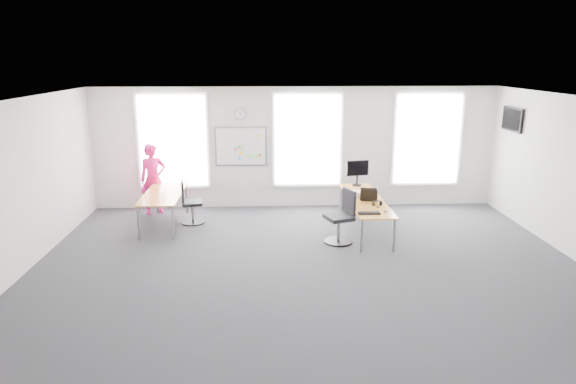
{
  "coord_description": "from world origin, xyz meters",
  "views": [
    {
      "loc": [
        -0.76,
        -8.59,
        3.67
      ],
      "look_at": [
        -0.31,
        1.2,
        1.1
      ],
      "focal_mm": 32.0,
      "sensor_mm": 36.0,
      "label": 1
    }
  ],
  "objects_px": {
    "chair_left": "(190,205)",
    "desk_right": "(365,201)",
    "monitor": "(357,171)",
    "chair_right": "(342,219)",
    "keyboard": "(369,213)",
    "person": "(153,179)",
    "desk_left": "(164,196)",
    "headphones": "(377,203)"
  },
  "relations": [
    {
      "from": "chair_left",
      "to": "desk_left",
      "type": "bearing_deg",
      "value": 94.67
    },
    {
      "from": "person",
      "to": "keyboard",
      "type": "height_order",
      "value": "person"
    },
    {
      "from": "person",
      "to": "monitor",
      "type": "distance_m",
      "value": 4.9
    },
    {
      "from": "desk_right",
      "to": "chair_right",
      "type": "distance_m",
      "value": 1.01
    },
    {
      "from": "desk_left",
      "to": "headphones",
      "type": "relative_size",
      "value": 10.72
    },
    {
      "from": "chair_left",
      "to": "keyboard",
      "type": "relative_size",
      "value": 2.25
    },
    {
      "from": "desk_left",
      "to": "chair_left",
      "type": "xyz_separation_m",
      "value": [
        0.55,
        0.13,
        -0.26
      ]
    },
    {
      "from": "chair_left",
      "to": "monitor",
      "type": "relative_size",
      "value": 1.61
    },
    {
      "from": "desk_right",
      "to": "desk_left",
      "type": "xyz_separation_m",
      "value": [
        -4.44,
        0.49,
        0.04
      ]
    },
    {
      "from": "desk_right",
      "to": "monitor",
      "type": "bearing_deg",
      "value": 88.36
    },
    {
      "from": "chair_right",
      "to": "headphones",
      "type": "bearing_deg",
      "value": 87.16
    },
    {
      "from": "chair_right",
      "to": "desk_left",
      "type": "bearing_deg",
      "value": -128.9
    },
    {
      "from": "desk_left",
      "to": "chair_right",
      "type": "height_order",
      "value": "chair_right"
    },
    {
      "from": "chair_right",
      "to": "chair_left",
      "type": "xyz_separation_m",
      "value": [
        -3.27,
        1.39,
        -0.05
      ]
    },
    {
      "from": "desk_left",
      "to": "chair_right",
      "type": "bearing_deg",
      "value": -18.34
    },
    {
      "from": "keyboard",
      "to": "monitor",
      "type": "relative_size",
      "value": 0.72
    },
    {
      "from": "person",
      "to": "keyboard",
      "type": "relative_size",
      "value": 3.86
    },
    {
      "from": "chair_right",
      "to": "monitor",
      "type": "xyz_separation_m",
      "value": [
        0.66,
        1.98,
        0.58
      ]
    },
    {
      "from": "desk_left",
      "to": "monitor",
      "type": "relative_size",
      "value": 3.36
    },
    {
      "from": "person",
      "to": "headphones",
      "type": "bearing_deg",
      "value": -46.34
    },
    {
      "from": "keyboard",
      "to": "headphones",
      "type": "distance_m",
      "value": 0.63
    },
    {
      "from": "chair_left",
      "to": "chair_right",
      "type": "bearing_deg",
      "value": -121.5
    },
    {
      "from": "chair_left",
      "to": "person",
      "type": "bearing_deg",
      "value": 41.09
    },
    {
      "from": "chair_left",
      "to": "desk_right",
      "type": "bearing_deg",
      "value": -107.47
    },
    {
      "from": "person",
      "to": "chair_right",
      "type": "bearing_deg",
      "value": -52.45
    },
    {
      "from": "chair_left",
      "to": "monitor",
      "type": "distance_m",
      "value": 4.02
    },
    {
      "from": "headphones",
      "to": "desk_right",
      "type": "bearing_deg",
      "value": 121.89
    },
    {
      "from": "desk_right",
      "to": "monitor",
      "type": "distance_m",
      "value": 1.28
    },
    {
      "from": "chair_right",
      "to": "headphones",
      "type": "distance_m",
      "value": 0.84
    },
    {
      "from": "keyboard",
      "to": "chair_right",
      "type": "bearing_deg",
      "value": 147.47
    },
    {
      "from": "keyboard",
      "to": "chair_left",
      "type": "bearing_deg",
      "value": 156.03
    },
    {
      "from": "headphones",
      "to": "chair_left",
      "type": "bearing_deg",
      "value": -179.14
    },
    {
      "from": "desk_right",
      "to": "chair_right",
      "type": "relative_size",
      "value": 2.59
    },
    {
      "from": "desk_right",
      "to": "person",
      "type": "distance_m",
      "value": 5.07
    },
    {
      "from": "desk_right",
      "to": "headphones",
      "type": "relative_size",
      "value": 14.82
    },
    {
      "from": "desk_right",
      "to": "monitor",
      "type": "xyz_separation_m",
      "value": [
        0.03,
        1.21,
        0.41
      ]
    },
    {
      "from": "chair_left",
      "to": "headphones",
      "type": "xyz_separation_m",
      "value": [
        4.03,
        -1.15,
        0.31
      ]
    },
    {
      "from": "chair_left",
      "to": "person",
      "type": "height_order",
      "value": "person"
    },
    {
      "from": "monitor",
      "to": "headphones",
      "type": "bearing_deg",
      "value": -98.42
    },
    {
      "from": "desk_left",
      "to": "chair_left",
      "type": "relative_size",
      "value": 2.08
    },
    {
      "from": "desk_right",
      "to": "desk_left",
      "type": "height_order",
      "value": "desk_left"
    },
    {
      "from": "chair_right",
      "to": "keyboard",
      "type": "height_order",
      "value": "chair_right"
    }
  ]
}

